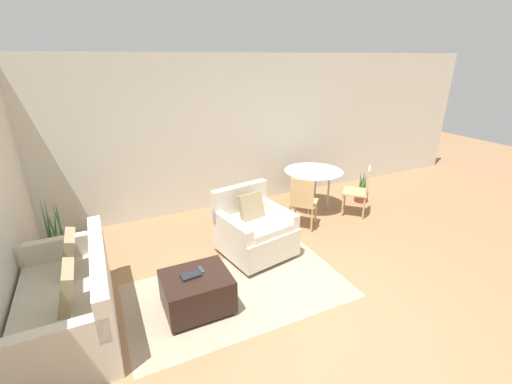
{
  "coord_description": "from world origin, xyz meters",
  "views": [
    {
      "loc": [
        -1.97,
        -2.43,
        2.69
      ],
      "look_at": [
        0.13,
        1.96,
        0.75
      ],
      "focal_mm": 24.0,
      "sensor_mm": 36.0,
      "label": 1
    }
  ],
  "objects_px": {
    "dining_table": "(313,175)",
    "potted_plant": "(61,254)",
    "armchair": "(254,230)",
    "ottoman": "(197,291)",
    "couch": "(71,304)",
    "potted_plant_small": "(362,193)",
    "book_stack": "(191,275)",
    "dining_chair_near_right": "(361,188)",
    "tv_remote_primary": "(201,269)",
    "dining_chair_near_left": "(303,200)"
  },
  "relations": [
    {
      "from": "potted_plant",
      "to": "dining_chair_near_right",
      "type": "relative_size",
      "value": 1.19
    },
    {
      "from": "armchair",
      "to": "potted_plant",
      "type": "relative_size",
      "value": 1.0
    },
    {
      "from": "dining_chair_near_left",
      "to": "tv_remote_primary",
      "type": "bearing_deg",
      "value": -152.42
    },
    {
      "from": "couch",
      "to": "ottoman",
      "type": "bearing_deg",
      "value": -11.77
    },
    {
      "from": "dining_chair_near_right",
      "to": "potted_plant_small",
      "type": "height_order",
      "value": "dining_chair_near_right"
    },
    {
      "from": "dining_chair_near_left",
      "to": "couch",
      "type": "bearing_deg",
      "value": -165.13
    },
    {
      "from": "dining_table",
      "to": "dining_chair_near_left",
      "type": "xyz_separation_m",
      "value": [
        -0.61,
        -0.61,
        -0.14
      ]
    },
    {
      "from": "armchair",
      "to": "dining_chair_near_left",
      "type": "relative_size",
      "value": 1.18
    },
    {
      "from": "ottoman",
      "to": "book_stack",
      "type": "relative_size",
      "value": 3.24
    },
    {
      "from": "couch",
      "to": "armchair",
      "type": "height_order",
      "value": "armchair"
    },
    {
      "from": "dining_chair_near_left",
      "to": "potted_plant_small",
      "type": "bearing_deg",
      "value": 15.26
    },
    {
      "from": "dining_table",
      "to": "dining_chair_near_left",
      "type": "distance_m",
      "value": 0.87
    },
    {
      "from": "armchair",
      "to": "dining_table",
      "type": "relative_size",
      "value": 0.99
    },
    {
      "from": "potted_plant_small",
      "to": "armchair",
      "type": "bearing_deg",
      "value": -163.4
    },
    {
      "from": "armchair",
      "to": "potted_plant",
      "type": "bearing_deg",
      "value": 164.04
    },
    {
      "from": "dining_table",
      "to": "dining_chair_near_left",
      "type": "bearing_deg",
      "value": -135.0
    },
    {
      "from": "tv_remote_primary",
      "to": "dining_chair_near_right",
      "type": "height_order",
      "value": "dining_chair_near_right"
    },
    {
      "from": "dining_chair_near_right",
      "to": "potted_plant_small",
      "type": "xyz_separation_m",
      "value": [
        0.47,
        0.46,
        -0.34
      ]
    },
    {
      "from": "armchair",
      "to": "dining_table",
      "type": "bearing_deg",
      "value": 30.15
    },
    {
      "from": "dining_table",
      "to": "potted_plant",
      "type": "bearing_deg",
      "value": -176.62
    },
    {
      "from": "armchair",
      "to": "ottoman",
      "type": "distance_m",
      "value": 1.36
    },
    {
      "from": "tv_remote_primary",
      "to": "dining_table",
      "type": "xyz_separation_m",
      "value": [
        2.65,
        1.68,
        0.22
      ]
    },
    {
      "from": "couch",
      "to": "ottoman",
      "type": "xyz_separation_m",
      "value": [
        1.26,
        -0.26,
        -0.07
      ]
    },
    {
      "from": "book_stack",
      "to": "armchair",
      "type": "bearing_deg",
      "value": 34.78
    },
    {
      "from": "book_stack",
      "to": "dining_chair_near_right",
      "type": "xyz_separation_m",
      "value": [
        3.4,
        1.15,
        0.06
      ]
    },
    {
      "from": "couch",
      "to": "potted_plant",
      "type": "relative_size",
      "value": 1.61
    },
    {
      "from": "dining_chair_near_right",
      "to": "book_stack",
      "type": "bearing_deg",
      "value": -161.36
    },
    {
      "from": "dining_chair_near_right",
      "to": "armchair",
      "type": "bearing_deg",
      "value": -171.07
    },
    {
      "from": "couch",
      "to": "ottoman",
      "type": "relative_size",
      "value": 2.34
    },
    {
      "from": "tv_remote_primary",
      "to": "dining_table",
      "type": "bearing_deg",
      "value": 32.26
    },
    {
      "from": "tv_remote_primary",
      "to": "potted_plant_small",
      "type": "distance_m",
      "value": 4.04
    },
    {
      "from": "tv_remote_primary",
      "to": "couch",
      "type": "bearing_deg",
      "value": 172.83
    },
    {
      "from": "ottoman",
      "to": "dining_table",
      "type": "distance_m",
      "value": 3.29
    },
    {
      "from": "armchair",
      "to": "potted_plant_small",
      "type": "xyz_separation_m",
      "value": [
        2.73,
        0.81,
        -0.19
      ]
    },
    {
      "from": "couch",
      "to": "book_stack",
      "type": "height_order",
      "value": "couch"
    },
    {
      "from": "book_stack",
      "to": "tv_remote_primary",
      "type": "bearing_deg",
      "value": 28.67
    },
    {
      "from": "potted_plant",
      "to": "dining_chair_near_right",
      "type": "distance_m",
      "value": 4.78
    },
    {
      "from": "potted_plant",
      "to": "dining_chair_near_left",
      "type": "bearing_deg",
      "value": -5.8
    },
    {
      "from": "armchair",
      "to": "ottoman",
      "type": "bearing_deg",
      "value": -143.44
    },
    {
      "from": "dining_chair_near_right",
      "to": "tv_remote_primary",
      "type": "bearing_deg",
      "value": -161.82
    },
    {
      "from": "potted_plant",
      "to": "potted_plant_small",
      "type": "bearing_deg",
      "value": 1.08
    },
    {
      "from": "ottoman",
      "to": "book_stack",
      "type": "xyz_separation_m",
      "value": [
        -0.05,
        0.02,
        0.21
      ]
    },
    {
      "from": "tv_remote_primary",
      "to": "dining_chair_near_left",
      "type": "distance_m",
      "value": 2.31
    },
    {
      "from": "book_stack",
      "to": "dining_table",
      "type": "relative_size",
      "value": 0.21
    },
    {
      "from": "dining_chair_near_left",
      "to": "potted_plant_small",
      "type": "height_order",
      "value": "dining_chair_near_left"
    },
    {
      "from": "tv_remote_primary",
      "to": "potted_plant",
      "type": "relative_size",
      "value": 0.13
    },
    {
      "from": "couch",
      "to": "book_stack",
      "type": "distance_m",
      "value": 1.24
    },
    {
      "from": "dining_table",
      "to": "book_stack",
      "type": "bearing_deg",
      "value": -147.91
    },
    {
      "from": "armchair",
      "to": "potted_plant_small",
      "type": "height_order",
      "value": "armchair"
    },
    {
      "from": "potted_plant_small",
      "to": "book_stack",
      "type": "bearing_deg",
      "value": -157.47
    }
  ]
}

